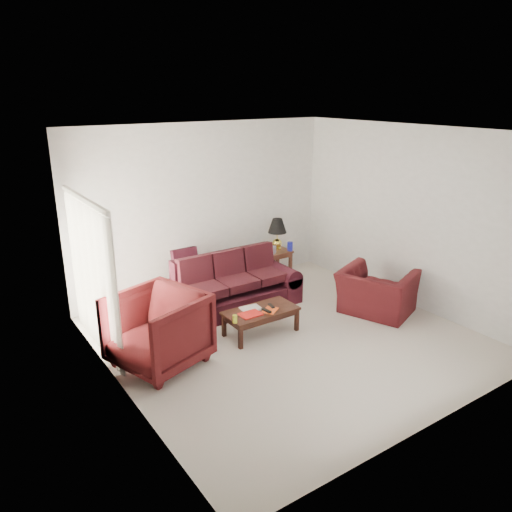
{
  "coord_description": "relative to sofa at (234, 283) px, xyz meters",
  "views": [
    {
      "loc": [
        -4.14,
        -5.24,
        3.51
      ],
      "look_at": [
        0.0,
        0.85,
        1.05
      ],
      "focal_mm": 35.0,
      "sensor_mm": 36.0,
      "label": 1
    }
  ],
  "objects": [
    {
      "name": "floor",
      "position": [
        0.1,
        -1.34,
        -0.45
      ],
      "size": [
        5.0,
        5.0,
        0.0
      ],
      "primitive_type": "plane",
      "color": "beige",
      "rests_on": "ground"
    },
    {
      "name": "table_lamp",
      "position": [
        1.51,
        0.85,
        0.41
      ],
      "size": [
        0.4,
        0.4,
        0.61
      ],
      "primitive_type": null,
      "rotation": [
        0.0,
        0.0,
        0.11
      ],
      "color": "gold",
      "rests_on": "end_table"
    },
    {
      "name": "armchair_right",
      "position": [
        1.84,
        -1.45,
        -0.09
      ],
      "size": [
        1.33,
        1.41,
        0.73
      ],
      "primitive_type": "imported",
      "rotation": [
        0.0,
        0.0,
        1.94
      ],
      "color": "#3E0E11",
      "rests_on": "ground"
    },
    {
      "name": "magazine_white",
      "position": [
        -0.26,
        -0.89,
        -0.06
      ],
      "size": [
        0.32,
        0.25,
        0.02
      ],
      "primitive_type": "cube",
      "rotation": [
        0.0,
        0.0,
        -0.11
      ],
      "color": "silver",
      "rests_on": "coffee_table"
    },
    {
      "name": "throw_pillow",
      "position": [
        -0.52,
        0.75,
        0.27
      ],
      "size": [
        0.45,
        0.22,
        0.47
      ],
      "primitive_type": "cube",
      "rotation": [
        -0.21,
        0.0,
        0.01
      ],
      "color": "black",
      "rests_on": "sofa"
    },
    {
      "name": "remote_a",
      "position": [
        -0.13,
        -1.11,
        -0.04
      ],
      "size": [
        0.07,
        0.19,
        0.02
      ],
      "primitive_type": "cube",
      "rotation": [
        0.0,
        0.0,
        0.08
      ],
      "color": "black",
      "rests_on": "coffee_table"
    },
    {
      "name": "sofa",
      "position": [
        0.0,
        0.0,
        0.0
      ],
      "size": [
        2.24,
        1.01,
        0.91
      ],
      "primitive_type": null,
      "rotation": [
        0.0,
        0.0,
        -0.02
      ],
      "color": "black",
      "rests_on": "ground"
    },
    {
      "name": "magazine_red",
      "position": [
        -0.37,
        -1.05,
        -0.06
      ],
      "size": [
        0.32,
        0.24,
        0.02
      ],
      "primitive_type": "cube",
      "rotation": [
        0.0,
        0.0,
        -0.02
      ],
      "color": "#B51712",
      "rests_on": "coffee_table"
    },
    {
      "name": "picture_frame",
      "position": [
        1.29,
        1.0,
        0.18
      ],
      "size": [
        0.16,
        0.18,
        0.05
      ],
      "primitive_type": "cube",
      "rotation": [
        1.36,
        0.0,
        0.3
      ],
      "color": "silver",
      "rests_on": "end_table"
    },
    {
      "name": "blue_canister",
      "position": [
        1.65,
        0.62,
        0.19
      ],
      "size": [
        0.13,
        0.13,
        0.17
      ],
      "primitive_type": "cylinder",
      "rotation": [
        0.0,
        0.0,
        -0.28
      ],
      "color": "#161892",
      "rests_on": "end_table"
    },
    {
      "name": "clock",
      "position": [
        1.26,
        0.64,
        0.18
      ],
      "size": [
        0.16,
        0.11,
        0.15
      ],
      "primitive_type": "cube",
      "rotation": [
        0.0,
        0.0,
        0.41
      ],
      "color": "white",
      "rests_on": "end_table"
    },
    {
      "name": "yellow_glass",
      "position": [
        -0.7,
        -1.15,
        -0.01
      ],
      "size": [
        0.09,
        0.09,
        0.12
      ],
      "primitive_type": "cylinder",
      "rotation": [
        0.0,
        0.0,
        0.34
      ],
      "color": "#C1D12E",
      "rests_on": "coffee_table"
    },
    {
      "name": "blinds",
      "position": [
        -2.32,
        -0.04,
        0.63
      ],
      "size": [
        0.1,
        2.0,
        2.16
      ],
      "primitive_type": "cube",
      "color": "silver",
      "rests_on": "ground"
    },
    {
      "name": "coffee_table",
      "position": [
        -0.15,
        -0.99,
        -0.26
      ],
      "size": [
        1.23,
        0.88,
        0.39
      ],
      "primitive_type": null,
      "rotation": [
        0.0,
        0.0,
        -0.33
      ],
      "color": "black",
      "rests_on": "ground"
    },
    {
      "name": "end_table",
      "position": [
        1.44,
        0.81,
        -0.17
      ],
      "size": [
        0.54,
        0.54,
        0.56
      ],
      "primitive_type": null,
      "rotation": [
        0.0,
        0.0,
        0.04
      ],
      "color": "#52341C",
      "rests_on": "ground"
    },
    {
      "name": "floor_lamp",
      "position": [
        -2.01,
        0.86,
        0.38
      ],
      "size": [
        0.36,
        0.36,
        1.66
      ],
      "primitive_type": null,
      "rotation": [
        0.0,
        0.0,
        -0.43
      ],
      "color": "white",
      "rests_on": "ground"
    },
    {
      "name": "armchair_left",
      "position": [
        -1.79,
        -0.97,
        0.06
      ],
      "size": [
        1.4,
        1.38,
        1.02
      ],
      "primitive_type": "imported",
      "rotation": [
        0.0,
        0.0,
        -1.26
      ],
      "color": "#4A1112",
      "rests_on": "ground"
    },
    {
      "name": "remote_b",
      "position": [
        0.03,
        -1.01,
        -0.04
      ],
      "size": [
        0.08,
        0.17,
        0.02
      ],
      "primitive_type": "cube",
      "rotation": [
        0.0,
        0.0,
        -0.2
      ],
      "color": "black",
      "rests_on": "coffee_table"
    },
    {
      "name": "magazine_orange",
      "position": [
        -0.05,
        -1.1,
        -0.06
      ],
      "size": [
        0.31,
        0.29,
        0.01
      ],
      "primitive_type": "cube",
      "rotation": [
        0.0,
        0.0,
        0.57
      ],
      "color": "#F0531C",
      "rests_on": "coffee_table"
    }
  ]
}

